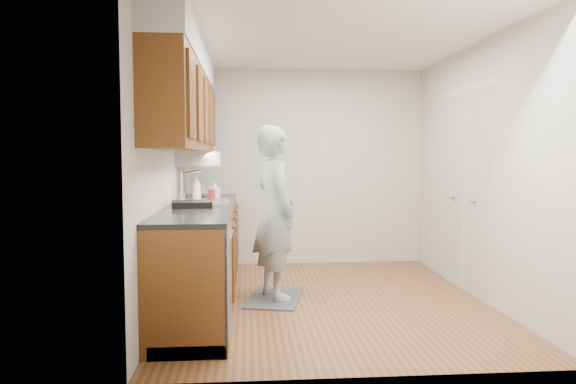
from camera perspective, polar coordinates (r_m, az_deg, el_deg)
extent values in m
plane|color=brown|center=(5.11, 4.31, -11.87)|extent=(3.50, 3.50, 0.00)
plane|color=white|center=(5.04, 4.47, 16.66)|extent=(3.50, 3.50, 0.00)
cube|color=beige|center=(4.91, -13.18, 2.20)|extent=(0.02, 3.50, 2.50)
cube|color=beige|center=(5.35, 20.47, 2.19)|extent=(0.02, 3.50, 2.50)
cube|color=beige|center=(6.65, 2.06, 2.74)|extent=(3.00, 0.02, 2.50)
cube|color=brown|center=(4.96, -9.59, -7.03)|extent=(0.60, 2.80, 0.90)
cube|color=black|center=(4.90, -9.82, -1.63)|extent=(0.63, 2.80, 0.04)
cube|color=#B2B2B7|center=(5.10, -9.44, -1.74)|extent=(0.48, 0.68, 0.14)
cube|color=#B2B2B7|center=(5.09, -9.45, -1.14)|extent=(0.52, 0.72, 0.01)
cube|color=#B2B2B7|center=(3.87, -6.64, -9.79)|extent=(0.03, 0.60, 0.80)
cube|color=brown|center=(4.91, -11.36, 8.94)|extent=(0.33, 2.80, 0.75)
cube|color=silver|center=(4.98, -11.45, 14.97)|extent=(0.35, 2.80, 0.30)
cube|color=#A5A5AA|center=(5.73, -9.64, 3.69)|extent=(0.46, 0.75, 0.16)
cube|color=white|center=(5.63, 19.02, 0.01)|extent=(0.02, 1.22, 2.05)
cube|color=#5E5E60|center=(5.15, -1.49, -11.64)|extent=(0.65, 0.91, 0.02)
imported|color=#96B1B7|center=(4.98, -1.51, -0.97)|extent=(0.66, 0.78, 1.90)
imported|color=silver|center=(5.44, -10.11, 0.44)|extent=(0.11, 0.11, 0.25)
imported|color=silver|center=(5.53, -8.13, 0.23)|extent=(0.11, 0.12, 0.19)
imported|color=silver|center=(5.89, -9.62, 0.30)|extent=(0.17, 0.17, 0.16)
cylinder|color=red|center=(5.46, -8.49, -0.27)|extent=(0.08, 0.08, 0.11)
cube|color=black|center=(4.66, -10.66, -1.35)|extent=(0.38, 0.34, 0.05)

